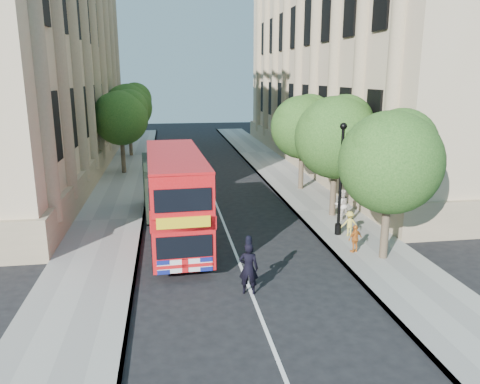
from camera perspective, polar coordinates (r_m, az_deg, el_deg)
name	(u,v)px	position (r m, az deg, el deg)	size (l,w,h in m)	color
ground	(256,306)	(15.70, 2.00, -13.67)	(120.00, 120.00, 0.00)	black
pavement_right	(325,211)	(26.11, 10.31, -2.26)	(3.50, 80.00, 0.12)	gray
pavement_left	(110,220)	(24.91, -15.61, -3.36)	(3.50, 80.00, 0.12)	gray
building_right	(368,53)	(41.11, 15.35, 15.98)	(12.00, 38.00, 18.00)	#C5AC89
building_left	(9,51)	(39.28, -26.31, 15.17)	(12.00, 38.00, 18.00)	#C5AC89
tree_right_near	(391,157)	(18.96, 17.97, 4.11)	(4.00, 4.00, 6.08)	#473828
tree_right_mid	(337,133)	(24.38, 11.71, 7.06)	(4.20, 4.20, 6.37)	#473828
tree_right_far	(303,124)	(30.05, 7.70, 8.25)	(4.00, 4.00, 6.15)	#473828
tree_left_far	(121,115)	(35.93, -14.28, 9.10)	(4.00, 4.00, 6.30)	#473828
tree_left_back	(129,105)	(43.87, -13.38, 10.33)	(4.20, 4.20, 6.65)	#473828
lamp_post	(340,184)	(21.62, 12.14, 0.95)	(0.32, 0.32, 5.16)	black
double_decker_bus	(176,195)	(20.62, -7.83, -0.40)	(2.65, 8.70, 3.97)	red
box_van	(165,188)	(25.17, -9.14, 0.50)	(2.49, 5.39, 3.01)	black
police_constable	(249,268)	(16.10, 1.05, -9.29)	(0.67, 0.44, 1.84)	black
woman_pedestrian	(342,205)	(24.28, 12.32, -1.51)	(0.77, 0.60, 1.58)	silver
child_a	(355,239)	(20.06, 13.85, -5.54)	(0.69, 0.29, 1.18)	orange
child_b	(349,223)	(22.02, 13.20, -3.75)	(0.75, 0.43, 1.16)	gold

